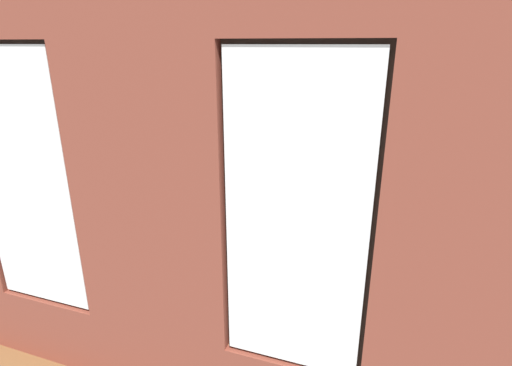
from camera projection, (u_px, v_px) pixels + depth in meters
ground_plane at (264, 247)px, 5.90m from camera, size 6.28×6.26×0.10m
brick_wall_with_windows at (147, 207)px, 2.87m from camera, size 5.68×0.30×3.42m
white_wall_right at (85, 120)px, 6.01m from camera, size 0.10×5.26×3.42m
couch_by_window at (145, 298)px, 4.09m from camera, size 1.71×0.87×0.80m
couch_left at (423, 244)px, 5.19m from camera, size 0.98×1.95×0.80m
coffee_table at (267, 221)px, 5.79m from camera, size 1.30×0.71×0.41m
cup_ceramic at (267, 214)px, 5.76m from camera, size 0.09×0.09×0.11m
candle_jar at (259, 210)px, 5.89m from camera, size 0.08×0.08×0.13m
remote_silver at (240, 216)px, 5.80m from camera, size 0.17×0.14×0.02m
media_console at (114, 212)px, 6.41m from camera, size 1.08×0.42×0.46m
tv_flatscreen at (110, 178)px, 6.22m from camera, size 0.98×0.20×0.72m
papasan_chair at (243, 171)px, 7.84m from camera, size 1.03×1.03×0.67m
potted_plant_mid_room_small at (343, 208)px, 6.45m from camera, size 0.30×0.30×0.41m
potted_plant_between_couches at (268, 297)px, 3.63m from camera, size 0.75×0.75×0.92m
potted_plant_near_tv at (93, 203)px, 5.16m from camera, size 0.93×1.02×1.38m
potted_plant_corner_far_left at (467, 329)px, 2.93m from camera, size 1.05×1.06×1.33m
potted_plant_foreground_right at (196, 161)px, 8.25m from camera, size 0.77×0.84×1.07m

